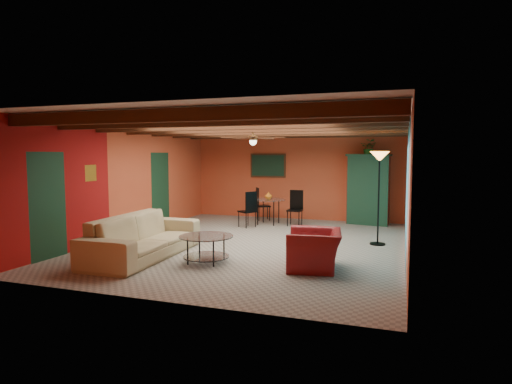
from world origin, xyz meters
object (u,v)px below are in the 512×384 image
at_px(coffee_table, 206,249).
at_px(dining_table, 268,207).
at_px(floor_lamp, 379,198).
at_px(armchair, 315,249).
at_px(potted_plant, 369,148).
at_px(sofa, 144,236).
at_px(vase, 268,186).
at_px(armoire, 368,190).

bearing_deg(coffee_table, dining_table, 92.83).
bearing_deg(coffee_table, floor_lamp, 42.69).
height_order(armchair, dining_table, dining_table).
height_order(dining_table, potted_plant, potted_plant).
bearing_deg(potted_plant, sofa, -124.27).
relative_size(armchair, vase, 4.99).
relative_size(coffee_table, vase, 4.81).
height_order(armchair, coffee_table, armchair).
xyz_separation_m(dining_table, armoire, (2.69, 0.99, 0.47)).
relative_size(armoire, floor_lamp, 0.94).
distance_m(armchair, floor_lamp, 2.72).
xyz_separation_m(armchair, vase, (-2.21, 4.35, 0.77)).
xyz_separation_m(armchair, floor_lamp, (0.93, 2.46, 0.70)).
distance_m(sofa, coffee_table, 1.34).
bearing_deg(potted_plant, floor_lamp, -81.13).
distance_m(floor_lamp, potted_plant, 3.14).
bearing_deg(potted_plant, armoire, 0.00).
height_order(armchair, floor_lamp, floor_lamp).
relative_size(armchair, coffee_table, 1.04).
relative_size(sofa, armchair, 2.70).
bearing_deg(dining_table, armoire, 20.11).
distance_m(coffee_table, floor_lamp, 4.04).
bearing_deg(vase, armoire, 20.11).
distance_m(coffee_table, vase, 4.67).
bearing_deg(dining_table, sofa, -103.57).
xyz_separation_m(sofa, floor_lamp, (4.25, 2.69, 0.63)).
xyz_separation_m(coffee_table, floor_lamp, (2.91, 2.69, 0.78)).
bearing_deg(floor_lamp, dining_table, 148.86).
bearing_deg(vase, armchair, -63.09).
height_order(armchair, armoire, armoire).
distance_m(armchair, vase, 4.94).
bearing_deg(sofa, coffee_table, -91.77).
height_order(coffee_table, dining_table, dining_table).
xyz_separation_m(armoire, floor_lamp, (0.45, -2.88, 0.06)).
bearing_deg(dining_table, coffee_table, -87.17).
bearing_deg(armchair, floor_lamp, 149.68).
height_order(sofa, floor_lamp, floor_lamp).
relative_size(dining_table, armoire, 0.99).
distance_m(sofa, armoire, 6.77).
relative_size(armchair, armoire, 0.54).
relative_size(armoire, vase, 9.31).
relative_size(sofa, armoire, 1.45).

